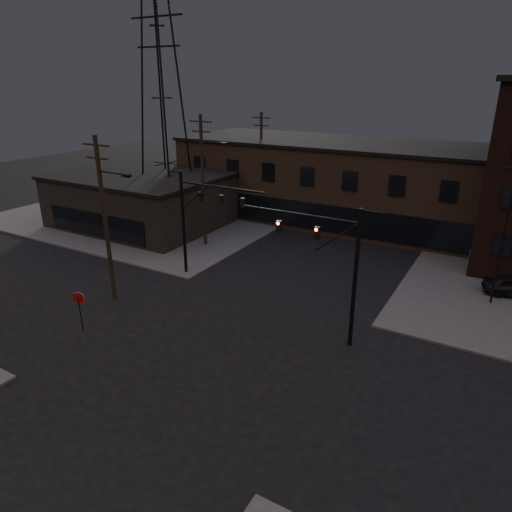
{
  "coord_description": "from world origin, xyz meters",
  "views": [
    {
      "loc": [
        13.15,
        -17.58,
        14.05
      ],
      "look_at": [
        -0.6,
        6.1,
        3.5
      ],
      "focal_mm": 32.0,
      "sensor_mm": 36.0,
      "label": 1
    }
  ],
  "objects": [
    {
      "name": "ground",
      "position": [
        0.0,
        0.0,
        0.0
      ],
      "size": [
        140.0,
        140.0,
        0.0
      ],
      "primitive_type": "plane",
      "color": "black",
      "rests_on": "ground"
    },
    {
      "name": "utility_pole_near",
      "position": [
        -9.43,
        2.0,
        5.87
      ],
      "size": [
        3.7,
        0.28,
        11.0
      ],
      "color": "black",
      "rests_on": "ground"
    },
    {
      "name": "building_row",
      "position": [
        0.0,
        28.0,
        4.0
      ],
      "size": [
        40.0,
        12.0,
        8.0
      ],
      "primitive_type": "cube",
      "color": "brown",
      "rests_on": "ground"
    },
    {
      "name": "transmission_tower",
      "position": [
        -18.0,
        18.0,
        12.5
      ],
      "size": [
        7.0,
        7.0,
        25.0
      ],
      "primitive_type": null,
      "color": "black",
      "rests_on": "ground"
    },
    {
      "name": "utility_pole_far",
      "position": [
        -11.5,
        26.0,
        5.78
      ],
      "size": [
        2.2,
        0.28,
        11.0
      ],
      "color": "black",
      "rests_on": "ground"
    },
    {
      "name": "lot_light_a",
      "position": [
        13.0,
        14.0,
        5.51
      ],
      "size": [
        1.5,
        0.28,
        9.14
      ],
      "color": "black",
      "rests_on": "ground"
    },
    {
      "name": "parked_car_lot_b",
      "position": [
        12.85,
        20.37,
        0.74
      ],
      "size": [
        4.23,
        2.07,
        1.19
      ],
      "primitive_type": "imported",
      "rotation": [
        0.0,
        0.0,
        1.67
      ],
      "color": "silver",
      "rests_on": "sidewalk_ne"
    },
    {
      "name": "traffic_signal_near",
      "position": [
        5.36,
        4.5,
        4.93
      ],
      "size": [
        7.12,
        0.24,
        8.0
      ],
      "color": "black",
      "rests_on": "ground"
    },
    {
      "name": "traffic_signal_far",
      "position": [
        -6.72,
        8.0,
        5.01
      ],
      "size": [
        7.12,
        0.24,
        8.0
      ],
      "color": "black",
      "rests_on": "ground"
    },
    {
      "name": "car_crossing",
      "position": [
        5.47,
        25.27,
        0.86
      ],
      "size": [
        3.49,
        5.51,
        1.72
      ],
      "primitive_type": "imported",
      "rotation": [
        0.0,
        0.0,
        -0.35
      ],
      "color": "black",
      "rests_on": "ground"
    },
    {
      "name": "utility_pole_mid",
      "position": [
        -10.44,
        14.0,
        6.13
      ],
      "size": [
        3.7,
        0.28,
        11.5
      ],
      "color": "black",
      "rests_on": "ground"
    },
    {
      "name": "sidewalk_nw",
      "position": [
        -22.0,
        22.0,
        0.07
      ],
      "size": [
        30.0,
        30.0,
        0.15
      ],
      "primitive_type": "cube",
      "color": "#474744",
      "rests_on": "ground"
    },
    {
      "name": "stop_sign",
      "position": [
        -8.0,
        -1.99,
        1.84
      ],
      "size": [
        0.72,
        0.33,
        2.48
      ],
      "color": "black",
      "rests_on": "ground"
    },
    {
      "name": "building_left",
      "position": [
        -20.0,
        16.0,
        2.5
      ],
      "size": [
        16.0,
        12.0,
        5.0
      ],
      "primitive_type": "cube",
      "color": "black",
      "rests_on": "ground"
    }
  ]
}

